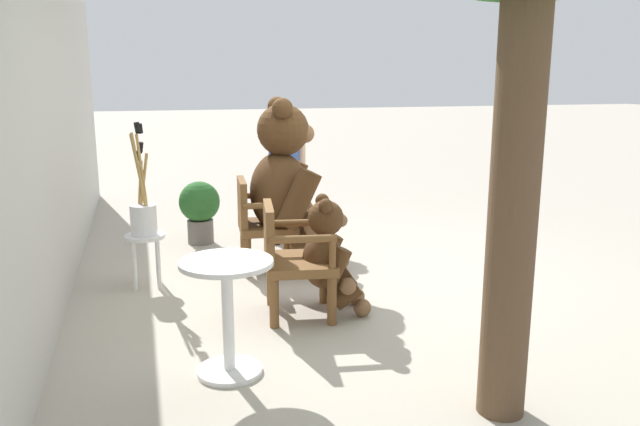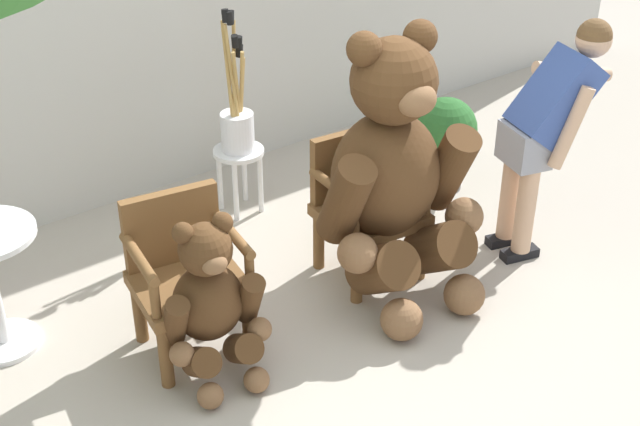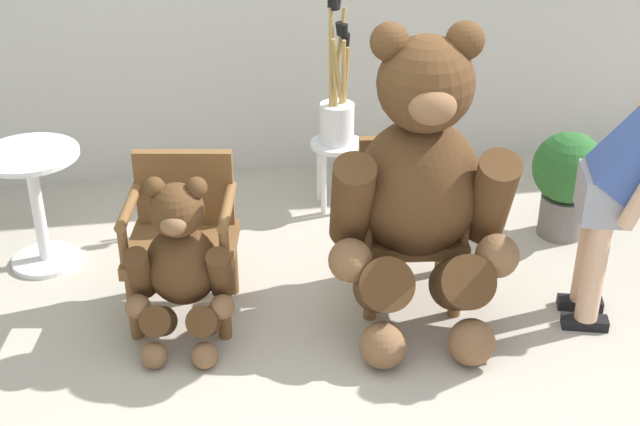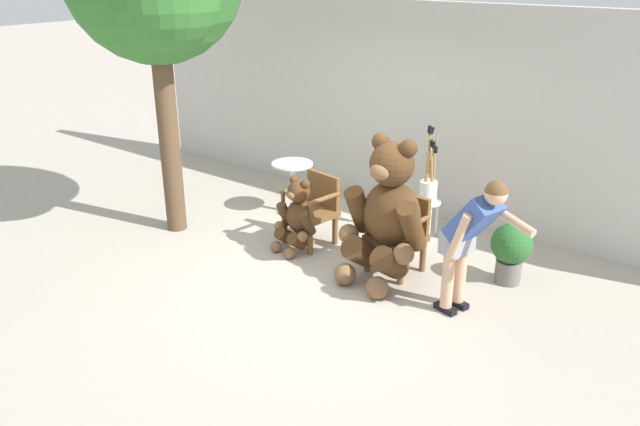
{
  "view_description": "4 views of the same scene",
  "coord_description": "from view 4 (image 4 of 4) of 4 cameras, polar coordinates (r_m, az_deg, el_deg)",
  "views": [
    {
      "loc": [
        -4.97,
        1.7,
        1.78
      ],
      "look_at": [
        0.05,
        0.24,
        0.63
      ],
      "focal_mm": 35.0,
      "sensor_mm": 36.0,
      "label": 1
    },
    {
      "loc": [
        -2.36,
        -2.85,
        3.09
      ],
      "look_at": [
        -0.12,
        0.11,
        0.9
      ],
      "focal_mm": 50.0,
      "sensor_mm": 36.0,
      "label": 2
    },
    {
      "loc": [
        -0.5,
        -3.47,
        2.79
      ],
      "look_at": [
        0.09,
        0.37,
        0.68
      ],
      "focal_mm": 50.0,
      "sensor_mm": 36.0,
      "label": 3
    },
    {
      "loc": [
        3.75,
        -4.94,
        3.28
      ],
      "look_at": [
        -0.05,
        0.06,
        0.71
      ],
      "focal_mm": 35.0,
      "sensor_mm": 36.0,
      "label": 4
    }
  ],
  "objects": [
    {
      "name": "potted_plant",
      "position": [
        7.0,
        17.06,
        -3.16
      ],
      "size": [
        0.44,
        0.44,
        0.68
      ],
      "color": "slate",
      "rests_on": "ground"
    },
    {
      "name": "teddy_bear_large",
      "position": [
        6.67,
        6.16,
        0.1
      ],
      "size": [
        0.97,
        0.94,
        1.6
      ],
      "color": "#4C3019",
      "rests_on": "ground"
    },
    {
      "name": "white_stool",
      "position": [
        7.99,
        9.75,
        0.42
      ],
      "size": [
        0.34,
        0.34,
        0.46
      ],
      "color": "white",
      "rests_on": "ground"
    },
    {
      "name": "brush_bucket",
      "position": [
        7.88,
        9.9,
        2.58
      ],
      "size": [
        0.22,
        0.22,
        0.96
      ],
      "color": "white",
      "rests_on": "white_stool"
    },
    {
      "name": "teddy_bear_small",
      "position": [
        7.43,
        -2.08,
        -0.21
      ],
      "size": [
        0.56,
        0.55,
        0.91
      ],
      "color": "#4C3019",
      "rests_on": "ground"
    },
    {
      "name": "back_wall",
      "position": [
        8.45,
        10.07,
        9.04
      ],
      "size": [
        10.0,
        0.16,
        2.8
      ],
      "primitive_type": "cube",
      "color": "beige",
      "rests_on": "ground"
    },
    {
      "name": "wooden_chair_left",
      "position": [
        7.62,
        -0.6,
        0.53
      ],
      "size": [
        0.64,
        0.6,
        0.86
      ],
      "color": "brown",
      "rests_on": "ground"
    },
    {
      "name": "round_side_table",
      "position": [
        8.55,
        -2.52,
        2.86
      ],
      "size": [
        0.56,
        0.56,
        0.72
      ],
      "color": "white",
      "rests_on": "ground"
    },
    {
      "name": "wooden_chair_right",
      "position": [
        7.0,
        7.29,
        -1.72
      ],
      "size": [
        0.61,
        0.57,
        0.86
      ],
      "color": "brown",
      "rests_on": "ground"
    },
    {
      "name": "ground_plane",
      "position": [
        7.02,
        0.05,
        -5.64
      ],
      "size": [
        60.0,
        60.0,
        0.0
      ],
      "primitive_type": "plane",
      "color": "#B2A899"
    },
    {
      "name": "person_visitor",
      "position": [
        6.04,
        13.59,
        -1.78
      ],
      "size": [
        0.89,
        0.49,
        1.47
      ],
      "color": "black",
      "rests_on": "ground"
    }
  ]
}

